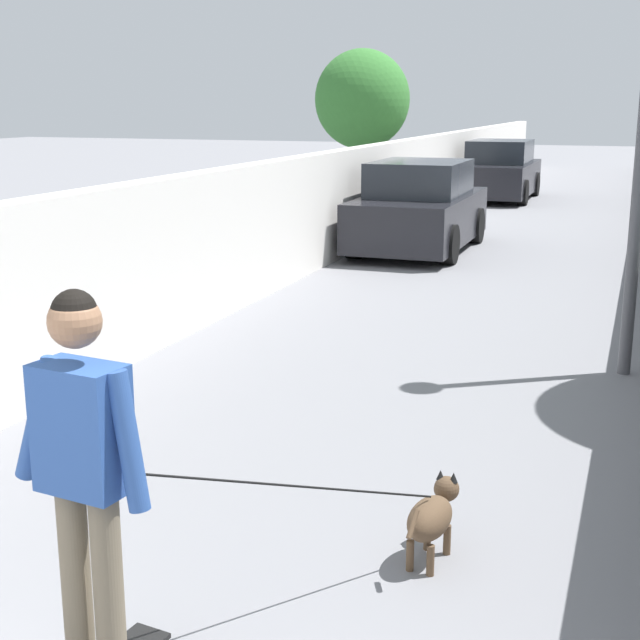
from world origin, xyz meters
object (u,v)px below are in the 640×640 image
object	(u,v)px
person_skateboarder	(84,457)
car_near	(419,209)
tree_left_near	(362,100)
dog	(431,515)
car_far	(499,172)

from	to	relation	value
person_skateboarder	car_near	world-z (taller)	person_skateboarder
tree_left_near	dog	world-z (taller)	tree_left_near
tree_left_near	car_far	world-z (taller)	tree_left_near
dog	tree_left_near	bearing A→B (deg)	18.58
car_far	tree_left_near	bearing A→B (deg)	146.81
person_skateboarder	car_far	distance (m)	21.23
tree_left_near	car_near	distance (m)	5.88
tree_left_near	person_skateboarder	distance (m)	17.78
person_skateboarder	car_near	xyz separation A→B (m)	(12.28, 1.55, -0.39)
tree_left_near	car_near	xyz separation A→B (m)	(-4.95, -2.58, -1.85)
person_skateboarder	dog	world-z (taller)	person_skateboarder
car_near	car_far	bearing A→B (deg)	0.00
tree_left_near	dog	size ratio (longest dim) A/B	1.88
person_skateboarder	car_far	size ratio (longest dim) A/B	0.44
person_skateboarder	car_far	world-z (taller)	person_skateboarder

